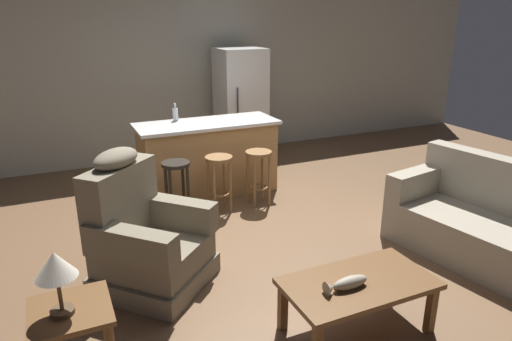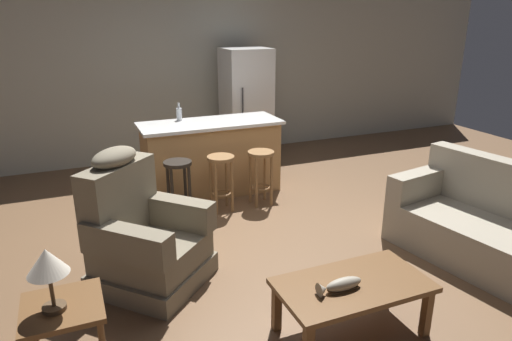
% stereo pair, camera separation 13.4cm
% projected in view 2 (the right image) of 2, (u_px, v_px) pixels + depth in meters
% --- Properties ---
extents(ground_plane, '(12.00, 12.00, 0.00)m').
position_uv_depth(ground_plane, '(251.00, 234.00, 4.92)').
color(ground_plane, brown).
extents(back_wall, '(12.00, 0.05, 2.60)m').
position_uv_depth(back_wall, '(176.00, 77.00, 7.23)').
color(back_wall, '#B2B2A3').
rests_on(back_wall, ground_plane).
extents(coffee_table, '(1.10, 0.60, 0.42)m').
position_uv_depth(coffee_table, '(353.00, 289.00, 3.29)').
color(coffee_table, brown).
rests_on(coffee_table, ground_plane).
extents(fish_figurine, '(0.34, 0.10, 0.10)m').
position_uv_depth(fish_figurine, '(340.00, 285.00, 3.16)').
color(fish_figurine, '#4C3823').
rests_on(fish_figurine, coffee_table).
extents(couch, '(1.16, 2.02, 0.94)m').
position_uv_depth(couch, '(499.00, 232.00, 4.21)').
color(couch, '#9E937F').
rests_on(couch, ground_plane).
extents(recliner_near_lamp, '(1.19, 1.19, 1.20)m').
position_uv_depth(recliner_near_lamp, '(143.00, 237.00, 3.93)').
color(recliner_near_lamp, '#756B56').
rests_on(recliner_near_lamp, ground_plane).
extents(end_table, '(0.48, 0.48, 0.56)m').
position_uv_depth(end_table, '(64.00, 319.00, 2.82)').
color(end_table, brown).
rests_on(end_table, ground_plane).
extents(table_lamp, '(0.24, 0.24, 0.41)m').
position_uv_depth(table_lamp, '(47.00, 265.00, 2.64)').
color(table_lamp, '#4C3823').
rests_on(table_lamp, end_table).
extents(kitchen_island, '(1.80, 0.70, 0.95)m').
position_uv_depth(kitchen_island, '(211.00, 157.00, 5.95)').
color(kitchen_island, '#AD7F4C').
rests_on(kitchen_island, ground_plane).
extents(bar_stool_left, '(0.32, 0.32, 0.68)m').
position_uv_depth(bar_stool_left, '(178.00, 179.00, 5.18)').
color(bar_stool_left, black).
rests_on(bar_stool_left, ground_plane).
extents(bar_stool_middle, '(0.32, 0.32, 0.68)m').
position_uv_depth(bar_stool_middle, '(221.00, 173.00, 5.37)').
color(bar_stool_middle, olive).
rests_on(bar_stool_middle, ground_plane).
extents(bar_stool_right, '(0.32, 0.32, 0.68)m').
position_uv_depth(bar_stool_right, '(261.00, 168.00, 5.56)').
color(bar_stool_right, olive).
rests_on(bar_stool_right, ground_plane).
extents(refrigerator, '(0.70, 0.69, 1.76)m').
position_uv_depth(refrigerator, '(246.00, 105.00, 7.22)').
color(refrigerator, white).
rests_on(refrigerator, ground_plane).
extents(bottle_tall_green, '(0.07, 0.07, 0.23)m').
position_uv_depth(bottle_tall_green, '(179.00, 114.00, 5.85)').
color(bottle_tall_green, silver).
rests_on(bottle_tall_green, kitchen_island).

